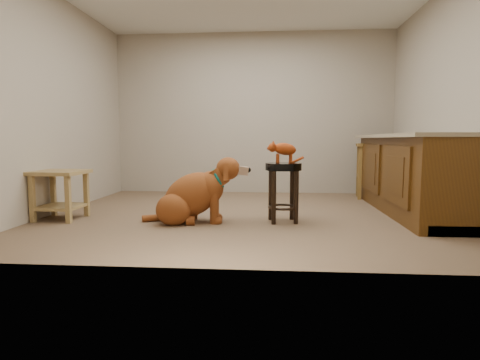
# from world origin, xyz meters

# --- Properties ---
(floor) EXTENTS (4.50, 4.00, 0.01)m
(floor) POSITION_xyz_m (0.00, 0.00, 0.00)
(floor) COLOR brown
(floor) RESTS_ON ground
(room_shell) EXTENTS (4.54, 4.04, 2.62)m
(room_shell) POSITION_xyz_m (0.00, 0.00, 1.68)
(room_shell) COLOR #A09381
(room_shell) RESTS_ON ground
(cabinet_run) EXTENTS (0.70, 2.56, 0.94)m
(cabinet_run) POSITION_xyz_m (1.94, 0.30, 0.44)
(cabinet_run) COLOR #492A0D
(cabinet_run) RESTS_ON ground
(padded_stool) EXTENTS (0.38, 0.38, 0.63)m
(padded_stool) POSITION_xyz_m (0.44, -0.38, 0.45)
(padded_stool) COLOR black
(padded_stool) RESTS_ON ground
(wood_stool) EXTENTS (0.50, 0.50, 0.82)m
(wood_stool) POSITION_xyz_m (1.80, 1.47, 0.43)
(wood_stool) COLOR brown
(wood_stool) RESTS_ON ground
(side_table) EXTENTS (0.53, 0.53, 0.54)m
(side_table) POSITION_xyz_m (-2.00, -0.43, 0.35)
(side_table) COLOR olive
(side_table) RESTS_ON ground
(golden_retriever) EXTENTS (1.17, 0.60, 0.74)m
(golden_retriever) POSITION_xyz_m (-0.52, -0.47, 0.28)
(golden_retriever) COLOR brown
(golden_retriever) RESTS_ON ground
(tabby_kitten) EXTENTS (0.40, 0.19, 0.26)m
(tabby_kitten) POSITION_xyz_m (0.43, -0.39, 0.77)
(tabby_kitten) COLOR #93330E
(tabby_kitten) RESTS_ON padded_stool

